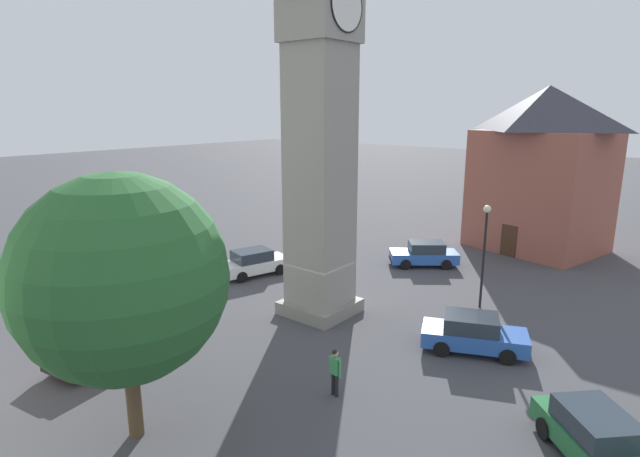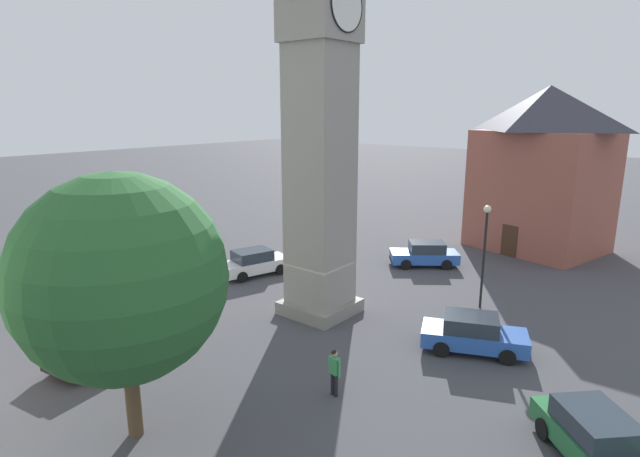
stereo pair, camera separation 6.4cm
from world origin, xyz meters
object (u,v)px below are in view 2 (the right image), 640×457
clock_tower (320,33)px  car_white_side (473,334)px  car_red_corner (254,262)px  pedestrian (334,368)px  car_black_far (138,275)px  building_corner_back (543,168)px  lamp_post (485,240)px  car_blue_kerb (104,342)px  tree (122,278)px  car_silver_kerb (425,254)px  car_green_alley (597,440)px

clock_tower → car_white_side: clock_tower is taller
car_red_corner → pedestrian: 13.58m
clock_tower → pedestrian: bearing=-137.0°
car_black_far → building_corner_back: bearing=-32.9°
lamp_post → clock_tower: bearing=133.4°
clock_tower → car_white_side: (0.75, -7.33, -11.91)m
clock_tower → car_blue_kerb: (-8.97, 3.50, -11.91)m
clock_tower → tree: size_ratio=2.72×
car_white_side → pedestrian: size_ratio=2.64×
car_blue_kerb → car_red_corner: 11.28m
clock_tower → car_silver_kerb: bearing=-2.3°
car_red_corner → pedestrian: size_ratio=2.62×
building_corner_back → car_blue_kerb: bearing=163.7°
clock_tower → tree: bearing=-171.3°
lamp_post → car_green_alley: bearing=-142.5°
car_green_alley → tree: (-7.26, 10.99, 4.21)m
car_green_alley → clock_tower: bearing=74.4°
pedestrian → building_corner_back: (23.73, 0.49, 4.62)m
car_silver_kerb → car_red_corner: (-7.94, 6.92, 0.00)m
tree → lamp_post: size_ratio=1.55×
car_blue_kerb → building_corner_back: (27.38, -7.98, 4.87)m
car_blue_kerb → car_silver_kerb: (18.80, -3.90, 0.00)m
clock_tower → car_green_alley: size_ratio=5.26×
car_red_corner → tree: 15.66m
car_green_alley → lamp_post: (8.97, 6.87, 2.66)m
car_red_corner → clock_tower: bearing=-106.1°
car_white_side → pedestrian: bearing=158.8°
tree → car_green_alley: bearing=-56.6°
car_blue_kerb → car_white_side: same height
car_red_corner → car_black_far: bearing=149.4°
pedestrian → car_black_far: bearing=83.5°
car_red_corner → building_corner_back: building_corner_back is taller
car_red_corner → building_corner_back: 20.44m
car_green_alley → tree: tree is taller
car_silver_kerb → car_white_side: same height
car_red_corner → tree: tree is taller
car_blue_kerb → car_red_corner: bearing=15.6°
car_black_far → car_green_alley: 22.43m
clock_tower → lamp_post: clock_tower is taller
car_silver_kerb → car_black_far: (-13.47, 10.19, 0.00)m
car_white_side → lamp_post: lamp_post is taller
car_white_side → tree: size_ratio=0.56×
pedestrian → lamp_post: lamp_post is taller
car_black_far → pedestrian: pedestrian is taller
car_green_alley → car_white_side: bearing=51.1°
clock_tower → car_green_alley: 17.72m
clock_tower → lamp_post: (5.44, -5.76, -9.25)m
pedestrian → car_green_alley: bearing=-76.8°
car_silver_kerb → car_green_alley: bearing=-137.5°
car_silver_kerb → tree: 21.08m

